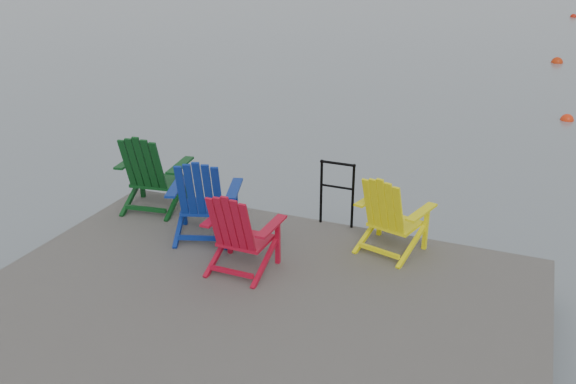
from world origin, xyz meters
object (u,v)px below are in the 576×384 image
at_px(chair_yellow, 391,213).
at_px(buoy_d, 573,17).
at_px(chair_blue, 203,197).
at_px(chair_green, 151,171).
at_px(buoy_a, 567,120).
at_px(chair_red, 240,231).
at_px(handrail, 337,188).
at_px(buoy_b, 557,63).

xyz_separation_m(chair_yellow, buoy_d, (2.78, 32.56, -1.02)).
relative_size(chair_blue, buoy_d, 3.10).
bearing_deg(chair_yellow, chair_green, -164.44).
bearing_deg(buoy_d, buoy_a, -91.39).
height_order(chair_red, buoy_d, chair_red).
relative_size(handrail, chair_yellow, 0.88).
relative_size(handrail, buoy_d, 2.50).
bearing_deg(buoy_b, handrail, -99.52).
distance_m(chair_blue, buoy_b, 18.26).
relative_size(buoy_b, buoy_d, 1.13).
relative_size(handrail, chair_red, 0.88).
bearing_deg(chair_blue, buoy_d, 62.72).
bearing_deg(buoy_b, chair_yellow, -96.53).
xyz_separation_m(chair_blue, chair_yellow, (2.28, 0.52, -0.05)).
bearing_deg(buoy_d, handrail, -96.44).
distance_m(handrail, buoy_d, 32.30).
relative_size(chair_red, buoy_a, 3.25).
relative_size(buoy_a, buoy_b, 0.77).
xyz_separation_m(chair_yellow, buoy_a, (2.22, 9.22, -1.02)).
bearing_deg(chair_green, chair_yellow, -8.08).
distance_m(chair_yellow, buoy_b, 17.35).
relative_size(buoy_a, buoy_d, 0.88).
xyz_separation_m(handrail, buoy_b, (2.80, 16.73, -1.04)).
height_order(chair_red, chair_yellow, same).
distance_m(handrail, chair_blue, 1.76).
bearing_deg(chair_green, buoy_a, 50.28).
height_order(chair_red, buoy_a, chair_red).
bearing_deg(buoy_b, chair_blue, -103.48).
xyz_separation_m(handrail, buoy_d, (3.62, 32.08, -1.04)).
xyz_separation_m(handrail, buoy_a, (3.05, 8.74, -1.04)).
bearing_deg(chair_green, chair_red, -38.07).
xyz_separation_m(chair_green, chair_red, (1.93, -1.10, -0.06)).
relative_size(chair_green, buoy_b, 2.81).
bearing_deg(buoy_d, chair_red, -97.20).
bearing_deg(buoy_a, handrail, -109.25).
relative_size(chair_green, buoy_d, 3.18).
xyz_separation_m(chair_red, buoy_a, (3.69, 10.33, -1.02)).
relative_size(handrail, buoy_b, 2.21).
height_order(chair_blue, chair_red, chair_blue).
relative_size(handrail, chair_green, 0.79).
bearing_deg(buoy_b, buoy_a, -88.23).
distance_m(chair_green, buoy_d, 33.17).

